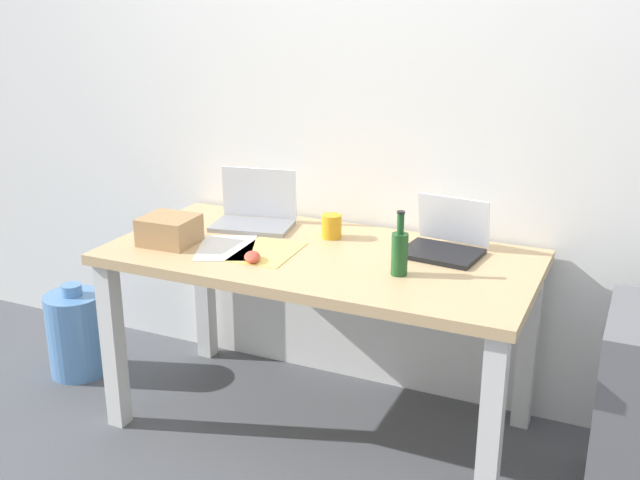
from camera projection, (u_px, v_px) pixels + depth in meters
ground_plane at (320, 423)px, 3.10m from camera, size 8.00×8.00×0.00m
back_wall at (366, 89)px, 3.07m from camera, size 5.20×0.08×2.60m
desk at (320, 277)px, 2.89m from camera, size 1.61×0.79×0.74m
laptop_left at (255, 213)px, 3.17m from camera, size 0.36×0.26×0.23m
laptop_right at (445, 242)px, 2.85m from camera, size 0.31×0.27×0.20m
beer_bottle at (400, 251)px, 2.62m from camera, size 0.06×0.06×0.23m
computer_mouse at (252, 257)px, 2.77m from camera, size 0.10×0.12×0.03m
cardboard_box at (169, 230)px, 2.95m from camera, size 0.21×0.19×0.11m
coffee_mug at (331, 226)px, 3.02m from camera, size 0.08×0.08×0.09m
paper_yellow_folder at (267, 252)px, 2.86m from camera, size 0.23×0.31×0.00m
paper_sheet_front_left at (226, 248)px, 2.91m from camera, size 0.31×0.36×0.00m
water_cooler_jug at (77, 333)px, 3.45m from camera, size 0.26×0.26×0.43m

